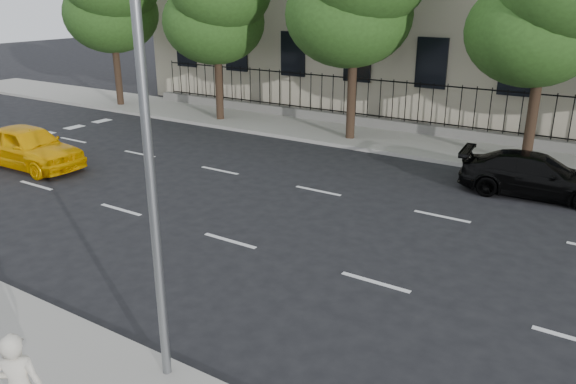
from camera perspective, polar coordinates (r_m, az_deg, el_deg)
name	(u,v)px	position (r m, az deg, el deg)	size (l,w,h in m)	color
ground	(159,281)	(12.68, -13.00, -8.83)	(120.00, 120.00, 0.00)	black
far_sidewalk	(402,142)	(23.86, 11.48, 5.02)	(60.00, 4.00, 0.15)	gray
lane_markings	(279,213)	(15.99, -0.93, -2.14)	(49.60, 4.62, 0.01)	silver
iron_fence	(417,121)	(25.28, 13.00, 7.06)	(30.00, 0.50, 2.20)	slate
street_light	(169,52)	(8.22, -12.05, 13.71)	(0.25, 3.32, 8.05)	slate
yellow_taxi	(29,147)	(22.00, -24.86, 4.20)	(1.81, 4.49, 1.53)	#FAB503
black_sedan	(536,175)	(18.77, 23.85, 1.56)	(1.83, 4.50, 1.30)	black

